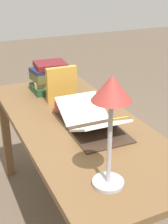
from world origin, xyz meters
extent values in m
plane|color=brown|center=(0.00, 0.00, 0.00)|extent=(12.00, 12.00, 0.00)
cube|color=brown|center=(0.00, 0.00, 0.74)|extent=(1.59, 0.68, 0.03)
cube|color=brown|center=(0.75, -0.29, 0.36)|extent=(0.06, 0.06, 0.72)
cube|color=brown|center=(0.75, 0.29, 0.36)|extent=(0.06, 0.06, 0.72)
cube|color=#38281E|center=(-0.08, -0.04, 0.76)|extent=(0.03, 0.27, 0.02)
cube|color=#38281E|center=(-0.22, -0.04, 0.76)|extent=(0.25, 0.28, 0.01)
cube|color=#38281E|center=(0.05, -0.04, 0.76)|extent=(0.25, 0.28, 0.01)
cube|color=silver|center=(-0.20, -0.04, 0.81)|extent=(0.22, 0.27, 0.12)
cube|color=silver|center=(0.03, -0.04, 0.81)|extent=(0.22, 0.27, 0.12)
cube|color=#234C2D|center=(0.54, -0.03, 0.78)|extent=(0.19, 0.27, 0.05)
cube|color=tan|center=(0.54, -0.03, 0.83)|extent=(0.20, 0.27, 0.04)
cube|color=brown|center=(0.54, -0.03, 0.87)|extent=(0.19, 0.28, 0.06)
cube|color=#1E284C|center=(0.54, -0.03, 0.91)|extent=(0.18, 0.28, 0.03)
cube|color=maroon|center=(0.54, -0.03, 0.95)|extent=(0.21, 0.23, 0.04)
cube|color=#BC8933|center=(0.32, -0.03, 0.87)|extent=(0.04, 0.20, 0.23)
cylinder|color=#ADADB2|center=(-0.57, 0.12, 0.76)|extent=(0.13, 0.13, 0.02)
cylinder|color=#ADADB2|center=(-0.57, 0.12, 0.95)|extent=(0.02, 0.02, 0.35)
cone|color=#99332D|center=(-0.57, 0.12, 1.17)|extent=(0.15, 0.15, 0.09)
cylinder|color=#B74238|center=(0.17, 0.04, 0.79)|extent=(0.08, 0.08, 0.08)
torus|color=#B74238|center=(0.21, 0.03, 0.79)|extent=(0.05, 0.02, 0.05)
cylinder|color=gold|center=(-0.06, -0.21, 0.76)|extent=(0.03, 0.17, 0.01)
camera|label=1|loc=(-1.46, 0.64, 1.55)|focal=50.00mm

